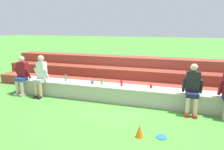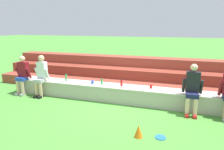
% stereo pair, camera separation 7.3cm
% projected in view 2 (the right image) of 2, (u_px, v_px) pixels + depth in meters
% --- Properties ---
extents(ground_plane, '(80.00, 80.00, 0.00)m').
position_uv_depth(ground_plane, '(118.00, 104.00, 6.34)').
color(ground_plane, '#4C9338').
extents(stone_seating_wall, '(7.87, 0.60, 0.52)m').
position_uv_depth(stone_seating_wall, '(120.00, 93.00, 6.53)').
color(stone_seating_wall, '#B7AF9E').
rests_on(stone_seating_wall, ground).
extents(brick_bleachers, '(10.98, 2.04, 1.14)m').
position_uv_depth(brick_bleachers, '(132.00, 75.00, 8.21)').
color(brick_bleachers, brown).
rests_on(brick_bleachers, ground).
extents(person_far_left, '(0.54, 0.50, 1.38)m').
position_uv_depth(person_far_left, '(22.00, 74.00, 7.18)').
color(person_far_left, beige).
rests_on(person_far_left, ground).
extents(person_left_of_center, '(0.49, 0.54, 1.43)m').
position_uv_depth(person_left_of_center, '(41.00, 75.00, 6.96)').
color(person_left_of_center, '#DBAD89').
rests_on(person_left_of_center, ground).
extents(person_center, '(0.54, 0.56, 1.41)m').
position_uv_depth(person_center, '(192.00, 88.00, 5.51)').
color(person_center, beige).
rests_on(person_center, ground).
extents(water_bottle_near_left, '(0.07, 0.07, 0.21)m').
position_uv_depth(water_bottle_near_left, '(102.00, 81.00, 6.64)').
color(water_bottle_near_left, green).
rests_on(water_bottle_near_left, stone_seating_wall).
extents(water_bottle_near_right, '(0.07, 0.07, 0.21)m').
position_uv_depth(water_bottle_near_right, '(122.00, 83.00, 6.43)').
color(water_bottle_near_right, red).
rests_on(water_bottle_near_right, stone_seating_wall).
extents(water_bottle_mid_left, '(0.06, 0.06, 0.26)m').
position_uv_depth(water_bottle_mid_left, '(66.00, 77.00, 7.05)').
color(water_bottle_mid_left, green).
rests_on(water_bottle_mid_left, stone_seating_wall).
extents(plastic_cup_left_end, '(0.09, 0.09, 0.11)m').
position_uv_depth(plastic_cup_left_end, '(92.00, 82.00, 6.72)').
color(plastic_cup_left_end, blue).
rests_on(plastic_cup_left_end, stone_seating_wall).
extents(plastic_cup_middle, '(0.09, 0.09, 0.11)m').
position_uv_depth(plastic_cup_middle, '(151.00, 86.00, 6.22)').
color(plastic_cup_middle, red).
rests_on(plastic_cup_middle, stone_seating_wall).
extents(frisbee, '(0.23, 0.23, 0.02)m').
position_uv_depth(frisbee, '(160.00, 137.00, 4.44)').
color(frisbee, blue).
rests_on(frisbee, ground).
extents(sports_cone, '(0.19, 0.19, 0.29)m').
position_uv_depth(sports_cone, '(138.00, 131.00, 4.44)').
color(sports_cone, orange).
rests_on(sports_cone, ground).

